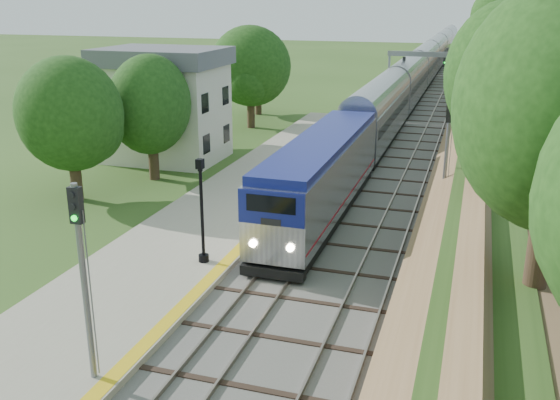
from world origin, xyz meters
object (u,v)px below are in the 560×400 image
(signal_farside, at_px, (447,149))
(signal_platform, at_px, (82,262))
(train, at_px, (423,68))
(lamppost_far, at_px, (202,217))
(station_building, at_px, (164,104))
(signal_gantry, at_px, (429,66))

(signal_farside, bearing_deg, signal_platform, -116.48)
(train, bearing_deg, signal_platform, -92.23)
(train, height_order, signal_farside, signal_farside)
(signal_platform, bearing_deg, lamppost_far, 92.58)
(signal_platform, bearing_deg, station_building, 112.95)
(signal_gantry, bearing_deg, station_building, -123.38)
(train, height_order, signal_platform, signal_platform)
(signal_gantry, distance_m, signal_platform, 51.49)
(station_building, height_order, signal_platform, station_building)
(train, distance_m, lamppost_far, 65.41)
(station_building, bearing_deg, signal_platform, -67.05)
(signal_gantry, distance_m, signal_farside, 33.15)
(signal_gantry, height_order, signal_farside, signal_farside)
(signal_platform, relative_size, signal_farside, 0.96)
(signal_platform, bearing_deg, signal_gantry, 84.01)
(lamppost_far, bearing_deg, signal_platform, -87.42)
(signal_gantry, distance_m, train, 23.40)
(signal_gantry, height_order, lamppost_far, signal_gantry)
(signal_platform, height_order, signal_farside, signal_platform)
(signal_gantry, xyz_separation_m, train, (-2.47, 23.12, -2.66))
(signal_farside, bearing_deg, train, 96.31)
(station_building, xyz_separation_m, train, (14.00, 48.11, -1.93))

